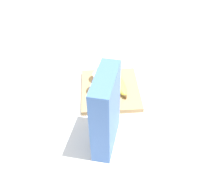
% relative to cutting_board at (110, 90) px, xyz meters
% --- Properties ---
extents(ground_plane, '(2.40, 2.40, 0.00)m').
position_rel_cutting_board_xyz_m(ground_plane, '(0.00, 0.00, -0.01)').
color(ground_plane, silver).
extents(cutting_board, '(0.28, 0.25, 0.02)m').
position_rel_cutting_board_xyz_m(cutting_board, '(0.00, 0.00, 0.00)').
color(cutting_board, tan).
rests_on(cutting_board, ground_plane).
extents(cereal_box, '(0.20, 0.11, 0.29)m').
position_rel_cutting_board_xyz_m(cereal_box, '(-0.27, 0.03, 0.13)').
color(cereal_box, '#4770B7').
rests_on(cereal_box, ground_plane).
extents(yogurt_cup_front, '(0.08, 0.08, 0.10)m').
position_rel_cutting_board_xyz_m(yogurt_cup_front, '(-0.02, 0.03, 0.06)').
color(yogurt_cup_front, white).
rests_on(yogurt_cup_front, cutting_board).
extents(yogurt_cup_back, '(0.07, 0.07, 0.09)m').
position_rel_cutting_board_xyz_m(yogurt_cup_back, '(0.06, 0.03, 0.05)').
color(yogurt_cup_back, white).
rests_on(yogurt_cup_back, cutting_board).
extents(banana_bunch, '(0.18, 0.11, 0.04)m').
position_rel_cutting_board_xyz_m(banana_bunch, '(0.01, -0.03, 0.03)').
color(banana_bunch, '#DCDF47').
rests_on(banana_bunch, cutting_board).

